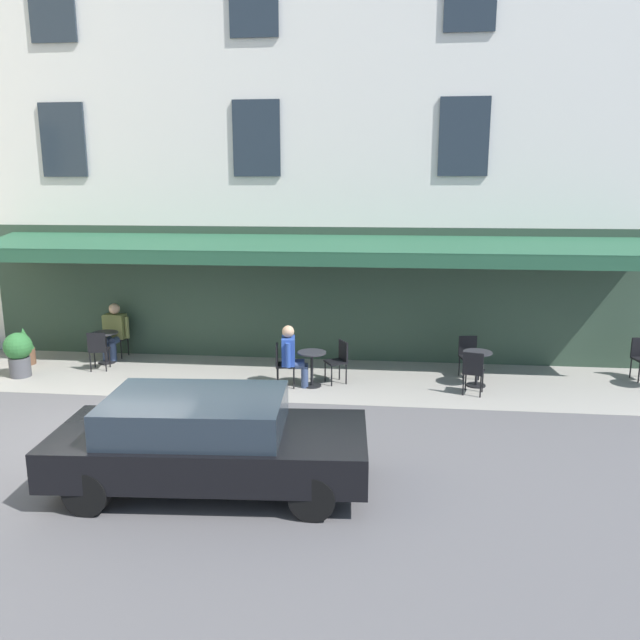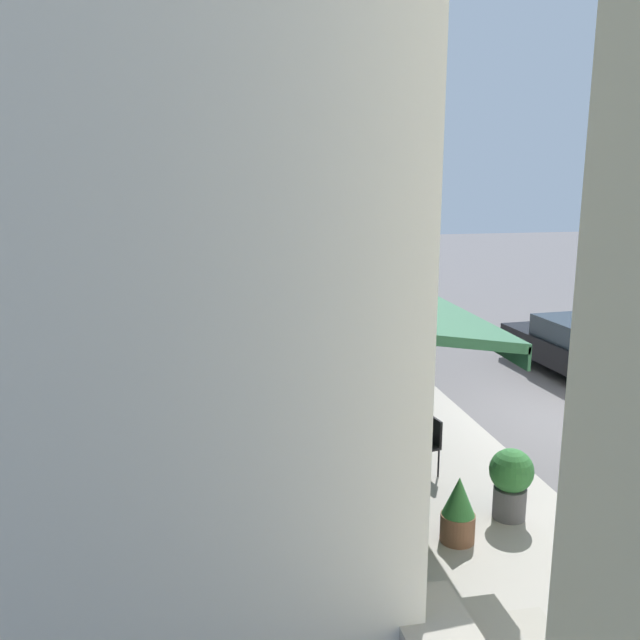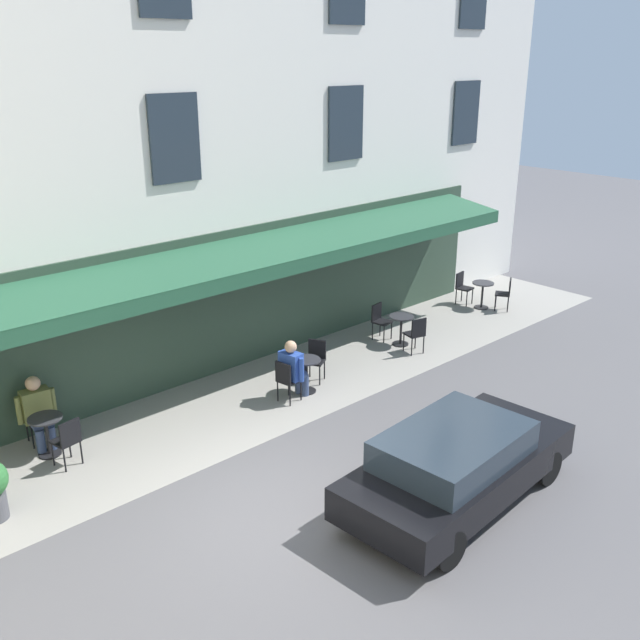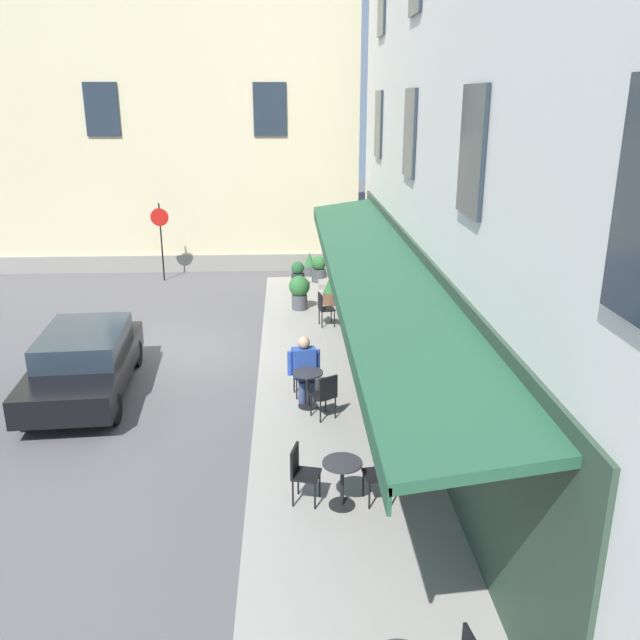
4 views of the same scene
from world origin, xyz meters
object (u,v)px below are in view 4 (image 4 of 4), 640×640
potted_plant_entrance_left (310,264)px  potted_plant_mid_terrace (299,291)px  cafe_chair_black_corner_left (370,305)px  no_parking_sign (160,228)px  cafe_chair_black_near_door (301,469)px  seated_companion_in_olive (362,299)px  cafe_chair_black_back_row (325,393)px  cafe_table_mid_terrace (342,477)px  potted_plant_under_sign (330,290)px  potted_plant_entrance_right (319,269)px  parked_car_black (84,361)px  cafe_chair_black_kerbside (383,469)px  cafe_table_far_end (308,384)px  cafe_chair_black_by_window (324,306)px  seated_patron_in_blue (304,366)px  cafe_chair_black_corner_right (303,369)px  potted_plant_by_steps (298,274)px  cafe_table_streetside (346,307)px

potted_plant_entrance_left → potted_plant_mid_terrace: bearing=173.6°
cafe_chair_black_corner_left → potted_plant_entrance_left: size_ratio=1.10×
no_parking_sign → potted_plant_mid_terrace: bearing=-127.5°
cafe_chair_black_near_door → seated_companion_in_olive: size_ratio=0.67×
cafe_chair_black_back_row → seated_companion_in_olive: seated_companion_in_olive is taller
no_parking_sign → potted_plant_entrance_left: bearing=-85.2°
seated_companion_in_olive → potted_plant_mid_terrace: seated_companion_in_olive is taller
cafe_table_mid_terrace → potted_plant_entrance_left: bearing=-0.0°
cafe_chair_black_near_door → potted_plant_under_sign: size_ratio=1.03×
potted_plant_entrance_right → parked_car_black: parked_car_black is taller
cafe_chair_black_kerbside → cafe_table_far_end: cafe_chair_black_kerbside is taller
cafe_chair_black_near_door → cafe_chair_black_by_window: size_ratio=1.00×
potted_plant_under_sign → cafe_table_mid_terrace: bearing=177.2°
cafe_chair_black_near_door → cafe_chair_black_corner_left: size_ratio=1.00×
cafe_chair_black_corner_left → potted_plant_under_sign: bearing=26.1°
cafe_chair_black_kerbside → seated_patron_in_blue: seated_patron_in_blue is taller
seated_patron_in_blue → potted_plant_entrance_left: (9.96, -0.46, -0.30)m
cafe_chair_black_corner_right → potted_plant_by_steps: 8.32m
cafe_chair_black_by_window → potted_plant_mid_terrace: (1.54, 0.62, 0.01)m
no_parking_sign → potted_plant_entrance_left: 5.14m
cafe_chair_black_corner_left → potted_plant_entrance_left: (5.35, 1.44, -0.15)m
cafe_table_mid_terrace → cafe_chair_black_corner_right: bearing=6.8°
cafe_table_mid_terrace → cafe_chair_black_near_door: (0.16, 0.61, 0.06)m
cafe_table_streetside → no_parking_sign: no_parking_sign is taller
cafe_chair_black_corner_left → potted_plant_under_sign: (1.92, 0.94, -0.12)m
cafe_table_far_end → seated_companion_in_olive: bearing=-17.8°
seated_patron_in_blue → cafe_table_streetside: bearing=-15.2°
cafe_table_mid_terrace → parked_car_black: bearing=48.9°
cafe_chair_black_by_window → potted_plant_under_sign: bearing=-8.8°
potted_plant_under_sign → cafe_chair_black_back_row: bearing=175.5°
cafe_table_mid_terrace → cafe_chair_black_corner_left: (8.47, -1.44, 0.06)m
cafe_table_mid_terrace → potted_plant_mid_terrace: 9.97m
cafe_table_far_end → potted_plant_under_sign: size_ratio=0.85×
cafe_chair_black_corner_left → cafe_chair_black_back_row: same height
no_parking_sign → cafe_chair_black_near_door: bearing=-162.0°
seated_companion_in_olive → potted_plant_entrance_left: 5.48m
no_parking_sign → parked_car_black: (-9.05, 0.06, -1.08)m
potted_plant_entrance_left → parked_car_black: 10.71m
cafe_table_streetside → cafe_chair_black_near_door: bearing=170.3°
cafe_chair_black_near_door → cafe_chair_black_back_row: same height
cafe_table_mid_terrace → cafe_chair_black_near_door: size_ratio=0.82×
potted_plant_by_steps → potted_plant_entrance_left: size_ratio=1.01×
seated_patron_in_blue → cafe_chair_black_by_window: bearing=-8.1°
seated_companion_in_olive → potted_plant_entrance_right: bearing=11.8°
cafe_chair_black_kerbside → seated_patron_in_blue: 3.91m
cafe_chair_black_corner_left → parked_car_black: (-4.11, 6.43, 0.16)m
seated_companion_in_olive → potted_plant_entrance_right: size_ratio=1.54×
cafe_chair_black_kerbside → cafe_chair_black_by_window: same height
parked_car_black → cafe_table_mid_terrace: bearing=-131.1°
potted_plant_under_sign → parked_car_black: (-6.04, 5.49, 0.28)m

